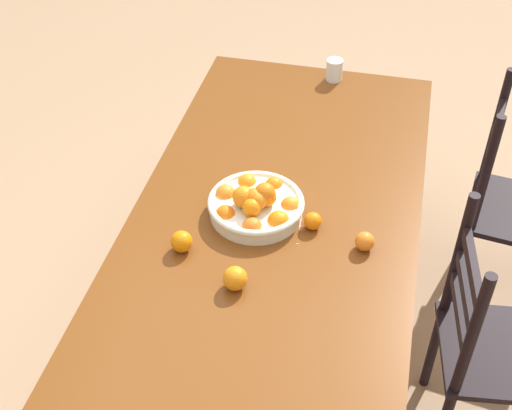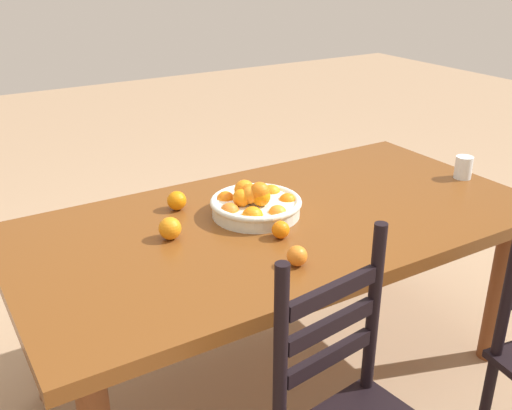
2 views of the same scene
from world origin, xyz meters
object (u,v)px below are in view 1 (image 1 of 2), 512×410
(orange_loose_0, at_px, (235,278))
(orange_loose_1, at_px, (182,242))
(chair_near_window, at_px, (487,348))
(drinking_glass, at_px, (334,70))
(dining_table, at_px, (278,221))
(fruit_bowl, at_px, (256,205))
(orange_loose_2, at_px, (365,241))
(orange_loose_3, at_px, (313,221))
(chair_by_cabinet, at_px, (508,206))

(orange_loose_0, xyz_separation_m, orange_loose_1, (-0.12, -0.21, -0.00))
(chair_near_window, distance_m, drinking_glass, 1.39)
(dining_table, distance_m, chair_near_window, 0.83)
(fruit_bowl, bearing_deg, orange_loose_0, 2.27)
(orange_loose_1, bearing_deg, orange_loose_2, 103.51)
(chair_near_window, height_order, orange_loose_3, chair_near_window)
(orange_loose_3, height_order, drinking_glass, drinking_glass)
(chair_near_window, bearing_deg, dining_table, 63.57)
(chair_near_window, bearing_deg, orange_loose_3, 67.65)
(orange_loose_0, xyz_separation_m, orange_loose_3, (-0.32, 0.19, -0.01))
(chair_near_window, height_order, fruit_bowl, chair_near_window)
(orange_loose_0, distance_m, orange_loose_3, 0.38)
(orange_loose_2, bearing_deg, orange_loose_1, -76.49)
(chair_by_cabinet, distance_m, drinking_glass, 0.95)
(fruit_bowl, relative_size, orange_loose_1, 4.65)
(chair_near_window, distance_m, orange_loose_2, 0.55)
(orange_loose_3, bearing_deg, orange_loose_0, -30.53)
(drinking_glass, bearing_deg, orange_loose_0, -5.28)
(orange_loose_1, bearing_deg, fruit_bowl, 138.38)
(orange_loose_1, xyz_separation_m, drinking_glass, (-1.19, 0.33, 0.01))
(fruit_bowl, bearing_deg, drinking_glass, 172.04)
(fruit_bowl, relative_size, orange_loose_0, 4.36)
(chair_by_cabinet, relative_size, orange_loose_1, 13.46)
(chair_near_window, xyz_separation_m, chair_by_cabinet, (-0.77, 0.10, -0.00))
(dining_table, relative_size, orange_loose_0, 25.08)
(chair_by_cabinet, distance_m, orange_loose_2, 0.91)
(dining_table, bearing_deg, orange_loose_0, -7.25)
(orange_loose_0, distance_m, orange_loose_1, 0.24)
(drinking_glass, bearing_deg, fruit_bowl, -7.96)
(dining_table, bearing_deg, fruit_bowl, -41.62)
(orange_loose_2, xyz_separation_m, drinking_glass, (-1.05, -0.25, 0.02))
(fruit_bowl, xyz_separation_m, orange_loose_2, (0.08, 0.39, -0.01))
(orange_loose_0, distance_m, orange_loose_2, 0.46)
(orange_loose_0, bearing_deg, orange_loose_1, -119.68)
(chair_by_cabinet, relative_size, drinking_glass, 10.16)
(chair_by_cabinet, xyz_separation_m, orange_loose_0, (0.92, -0.93, 0.30))
(drinking_glass, bearing_deg, chair_near_window, 31.28)
(fruit_bowl, distance_m, orange_loose_3, 0.21)
(dining_table, relative_size, chair_by_cabinet, 1.98)
(dining_table, height_order, chair_by_cabinet, chair_by_cabinet)
(orange_loose_0, distance_m, drinking_glass, 1.31)
(dining_table, distance_m, orange_loose_0, 0.44)
(dining_table, relative_size, orange_loose_3, 31.54)
(fruit_bowl, bearing_deg, orange_loose_2, 77.93)
(dining_table, relative_size, chair_near_window, 1.98)
(orange_loose_2, xyz_separation_m, orange_loose_3, (-0.06, -0.18, -0.00))
(chair_by_cabinet, height_order, orange_loose_0, chair_by_cabinet)
(fruit_bowl, height_order, drinking_glass, fruit_bowl)
(dining_table, xyz_separation_m, orange_loose_1, (0.30, -0.27, 0.12))
(chair_by_cabinet, bearing_deg, orange_loose_2, 147.85)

